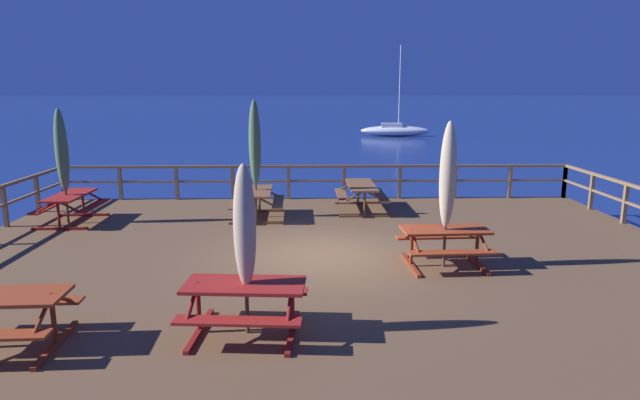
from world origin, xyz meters
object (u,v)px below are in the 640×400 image
(patio_umbrella_tall_mid_left, at_px, (62,151))
(patio_umbrella_tall_front, at_px, (255,144))
(patio_umbrella_tall_back_left, at_px, (448,176))
(picnic_table_front_left, at_px, (361,191))
(picnic_table_mid_centre, at_px, (71,202))
(picnic_table_back_right, at_px, (445,239))
(patio_umbrella_tall_mid_right, at_px, (245,228))
(picnic_table_mid_left, at_px, (245,297))
(picnic_table_mid_right, at_px, (258,198))
(picnic_table_front_right, at_px, (3,310))
(sailboat_distant, at_px, (395,130))

(patio_umbrella_tall_mid_left, bearing_deg, patio_umbrella_tall_front, 6.86)
(patio_umbrella_tall_back_left, relative_size, patio_umbrella_tall_mid_left, 0.96)
(picnic_table_front_left, bearing_deg, picnic_table_mid_centre, -170.38)
(picnic_table_back_right, xyz_separation_m, picnic_table_front_left, (-1.17, 5.03, 0.01))
(patio_umbrella_tall_mid_right, bearing_deg, picnic_table_mid_centre, 128.79)
(patio_umbrella_tall_mid_left, distance_m, patio_umbrella_tall_front, 4.92)
(picnic_table_back_right, bearing_deg, picnic_table_mid_left, -140.67)
(picnic_table_mid_left, xyz_separation_m, picnic_table_mid_right, (-0.47, 7.12, 0.00))
(picnic_table_mid_centre, relative_size, picnic_table_front_left, 0.89)
(picnic_table_front_right, xyz_separation_m, patio_umbrella_tall_mid_right, (3.25, 0.38, 1.03))
(picnic_table_mid_centre, relative_size, picnic_table_mid_right, 1.03)
(picnic_table_mid_left, distance_m, patio_umbrella_tall_mid_left, 8.63)
(patio_umbrella_tall_mid_left, distance_m, sailboat_distant, 36.20)
(picnic_table_mid_right, bearing_deg, patio_umbrella_tall_back_left, -46.03)
(picnic_table_mid_right, xyz_separation_m, patio_umbrella_tall_back_left, (4.07, -4.22, 1.28))
(patio_umbrella_tall_back_left, xyz_separation_m, patio_umbrella_tall_front, (-4.12, 4.29, 0.19))
(picnic_table_front_right, relative_size, patio_umbrella_tall_mid_left, 0.57)
(patio_umbrella_tall_front, bearing_deg, sailboat_distant, 74.60)
(picnic_table_mid_centre, xyz_separation_m, patio_umbrella_tall_back_left, (8.92, -3.78, 1.28))
(picnic_table_front_right, relative_size, patio_umbrella_tall_mid_right, 0.69)
(picnic_table_front_left, xyz_separation_m, patio_umbrella_tall_back_left, (1.15, -5.10, 1.27))
(patio_umbrella_tall_back_left, relative_size, patio_umbrella_tall_mid_right, 1.16)
(picnic_table_front_right, distance_m, patio_umbrella_tall_front, 8.16)
(picnic_table_mid_centre, height_order, patio_umbrella_tall_front, patio_umbrella_tall_front)
(picnic_table_back_right, relative_size, picnic_table_front_right, 1.03)
(picnic_table_mid_left, bearing_deg, picnic_table_mid_right, 93.79)
(picnic_table_mid_centre, bearing_deg, picnic_table_mid_right, 5.20)
(picnic_table_mid_centre, height_order, picnic_table_front_left, same)
(picnic_table_front_right, bearing_deg, patio_umbrella_tall_mid_left, 107.36)
(patio_umbrella_tall_front, bearing_deg, picnic_table_front_right, -109.69)
(picnic_table_back_right, xyz_separation_m, picnic_table_mid_right, (-4.09, 4.15, 0.00))
(picnic_table_back_right, bearing_deg, picnic_table_mid_centre, 157.46)
(picnic_table_front_left, relative_size, patio_umbrella_tall_front, 0.66)
(picnic_table_mid_centre, xyz_separation_m, sailboat_distant, (13.83, 33.29, -0.69))
(picnic_table_front_right, xyz_separation_m, sailboat_distant, (11.73, 40.33, -0.68))
(patio_umbrella_tall_front, bearing_deg, patio_umbrella_tall_back_left, -46.20)
(picnic_table_front_right, relative_size, patio_umbrella_tall_front, 0.54)
(picnic_table_mid_left, bearing_deg, picnic_table_front_right, -173.56)
(picnic_table_front_left, distance_m, patio_umbrella_tall_mid_left, 8.08)
(picnic_table_mid_centre, bearing_deg, picnic_table_front_right, -73.36)
(picnic_table_mid_left, distance_m, picnic_table_front_right, 3.24)
(picnic_table_mid_centre, height_order, patio_umbrella_tall_back_left, patio_umbrella_tall_back_left)
(picnic_table_front_left, distance_m, sailboat_distant, 32.55)
(picnic_table_mid_right, relative_size, patio_umbrella_tall_front, 0.57)
(picnic_table_mid_left, height_order, picnic_table_front_right, same)
(picnic_table_back_right, relative_size, patio_umbrella_tall_mid_right, 0.71)
(patio_umbrella_tall_mid_right, xyz_separation_m, sailboat_distant, (8.48, 39.94, -1.71))
(picnic_table_back_right, bearing_deg, sailboat_distant, 82.47)
(picnic_table_mid_left, bearing_deg, picnic_table_mid_centre, 128.57)
(patio_umbrella_tall_back_left, relative_size, patio_umbrella_tall_front, 0.90)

